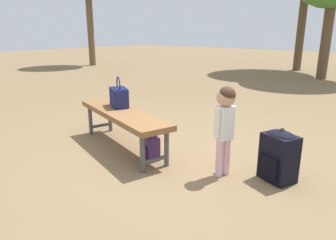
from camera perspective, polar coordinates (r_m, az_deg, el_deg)
ground_plane at (r=3.40m, az=2.33°, el=-7.12°), size 40.00×40.00×0.00m
park_bench at (r=3.61m, az=-8.36°, el=0.71°), size 1.65×0.84×0.45m
handbag at (r=3.82m, az=-9.05°, el=4.34°), size 0.37×0.32×0.37m
child_standing at (r=2.88m, az=10.50°, el=0.44°), size 0.18×0.22×0.87m
backpack_large at (r=3.02m, az=19.79°, el=-6.01°), size 0.36×0.33×0.51m
backpack_small at (r=3.35m, az=-2.95°, el=-4.78°), size 0.22×0.20×0.30m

